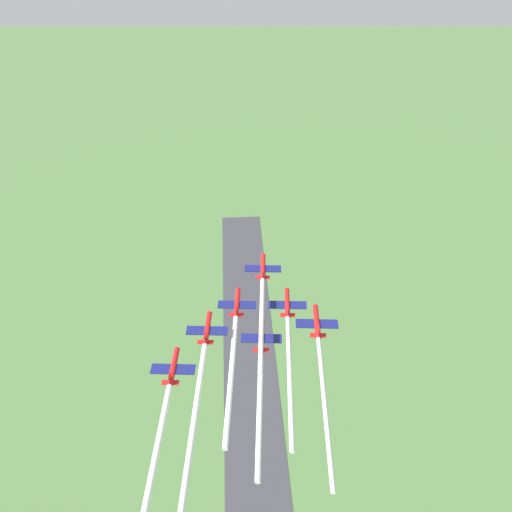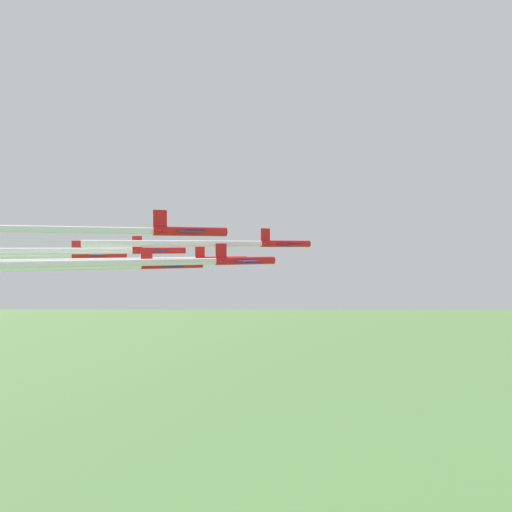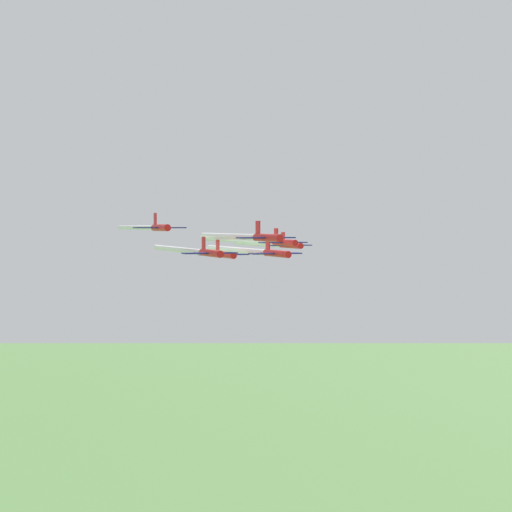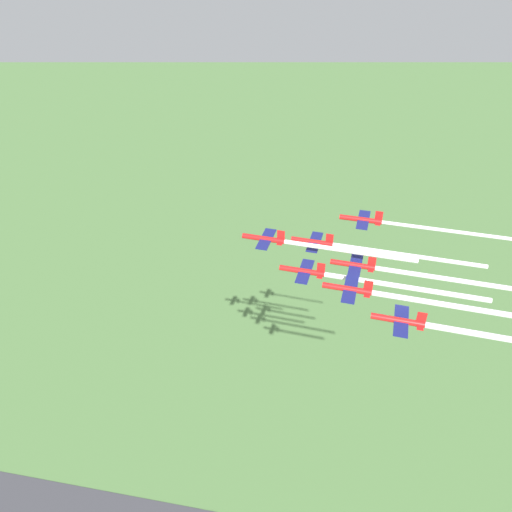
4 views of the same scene
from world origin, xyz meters
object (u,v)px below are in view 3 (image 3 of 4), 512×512
at_px(jet_3, 284,242).
at_px(jet_5, 160,227).
at_px(jet_1, 276,253).
at_px(jet_2, 210,253).
at_px(jet_6, 290,245).
at_px(jet_0, 267,237).
at_px(jet_4, 224,254).

distance_m(jet_3, jet_5, 26.76).
xyz_separation_m(jet_1, jet_2, (-8.82, 9.94, 0.25)).
bearing_deg(jet_2, jet_3, -150.46).
relative_size(jet_2, jet_3, 1.00).
bearing_deg(jet_6, jet_0, 59.53).
bearing_deg(jet_4, jet_1, 120.47).
bearing_deg(jet_4, jet_0, 90.00).
distance_m(jet_3, jet_6, 13.14).
distance_m(jet_1, jet_4, 13.11).
distance_m(jet_2, jet_3, 22.96).
bearing_deg(jet_0, jet_1, -120.47).
distance_m(jet_4, jet_6, 22.95).
bearing_deg(jet_4, jet_3, -180.00).
xyz_separation_m(jet_2, jet_4, (12.86, 2.53, -0.78)).
bearing_deg(jet_1, jet_5, -29.54).
distance_m(jet_2, jet_4, 13.13).
bearing_deg(jet_0, jet_2, -59.53).
distance_m(jet_0, jet_3, 26.24).
relative_size(jet_0, jet_4, 1.00).
relative_size(jet_4, jet_5, 1.00).
xyz_separation_m(jet_0, jet_2, (4.04, 12.47, -2.99)).
height_order(jet_2, jet_4, jet_2).
bearing_deg(jet_1, jet_6, -120.47).
distance_m(jet_0, jet_4, 22.90).
bearing_deg(jet_3, jet_0, 59.53).
bearing_deg(jet_2, jet_0, 120.47).
height_order(jet_1, jet_4, jet_1).
bearing_deg(jet_1, jet_2, 0.00).
relative_size(jet_1, jet_6, 1.00).
bearing_deg(jet_1, jet_3, -120.47).
xyz_separation_m(jet_0, jet_6, (38.57, 7.58, -2.34)).
distance_m(jet_0, jet_5, 26.26).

